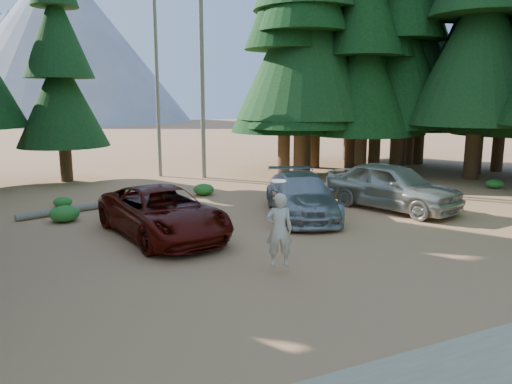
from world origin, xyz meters
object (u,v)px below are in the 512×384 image
(silver_minivan_right, at_px, (392,186))
(log_mid, at_px, (317,188))
(log_left, at_px, (67,210))
(silver_minivan_center, at_px, (301,195))
(red_pickup, at_px, (163,212))
(frisbee_player, at_px, (279,229))
(log_right, at_px, (381,189))

(silver_minivan_right, distance_m, log_mid, 4.49)
(log_left, bearing_deg, silver_minivan_center, -44.62)
(red_pickup, distance_m, log_mid, 9.53)
(silver_minivan_right, height_order, log_left, silver_minivan_right)
(silver_minivan_center, distance_m, frisbee_player, 6.15)
(frisbee_player, height_order, log_mid, frisbee_player)
(red_pickup, distance_m, log_left, 5.22)
(red_pickup, bearing_deg, silver_minivan_center, -3.63)
(red_pickup, height_order, silver_minivan_right, silver_minivan_right)
(silver_minivan_center, bearing_deg, log_mid, 70.86)
(frisbee_player, bearing_deg, log_mid, -106.46)
(frisbee_player, distance_m, log_left, 10.02)
(log_right, bearing_deg, frisbee_player, -138.40)
(silver_minivan_right, height_order, log_right, silver_minivan_right)
(frisbee_player, relative_size, log_mid, 0.57)
(frisbee_player, xyz_separation_m, log_right, (9.17, 7.36, -0.98))
(red_pickup, bearing_deg, silver_minivan_right, -9.21)
(log_left, height_order, log_right, log_right)
(silver_minivan_center, distance_m, log_mid, 5.03)
(log_mid, xyz_separation_m, log_right, (2.44, -1.50, -0.02))
(silver_minivan_right, bearing_deg, red_pickup, 162.63)
(silver_minivan_center, height_order, silver_minivan_right, silver_minivan_right)
(red_pickup, relative_size, silver_minivan_center, 1.04)
(frisbee_player, relative_size, log_right, 0.49)
(silver_minivan_center, height_order, log_right, silver_minivan_center)
(red_pickup, relative_size, silver_minivan_right, 1.04)
(red_pickup, xyz_separation_m, silver_minivan_right, (9.02, -0.02, 0.14))
(red_pickup, relative_size, frisbee_player, 2.59)
(silver_minivan_right, bearing_deg, frisbee_player, -165.78)
(silver_minivan_center, height_order, frisbee_player, frisbee_player)
(frisbee_player, height_order, log_left, frisbee_player)
(red_pickup, bearing_deg, log_left, 109.22)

